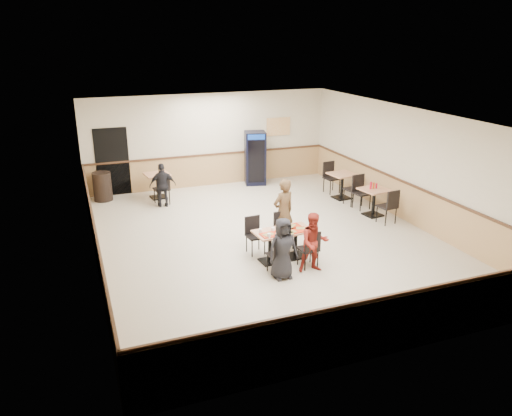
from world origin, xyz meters
name	(u,v)px	position (x,y,z in m)	size (l,w,h in m)	color
ground	(267,239)	(0.00, 0.00, 0.00)	(10.00, 10.00, 0.00)	beige
room_shell	(290,182)	(1.78, 2.55, 0.58)	(10.00, 10.00, 10.00)	silver
main_table	(283,240)	(-0.10, -1.19, 0.46)	(1.33, 0.73, 0.69)	black
main_chairs	(281,241)	(-0.14, -1.20, 0.44)	(1.24, 1.58, 0.87)	black
diner_woman_left	(283,249)	(-0.45, -2.00, 0.65)	(0.63, 0.41, 1.30)	black
diner_woman_right	(314,243)	(0.28, -1.95, 0.65)	(0.63, 0.49, 1.30)	maroon
diner_man_opposite	(283,212)	(0.26, -0.39, 0.80)	(0.59, 0.38, 1.61)	#513A23
lone_diner	(163,185)	(-1.89, 3.34, 0.64)	(0.75, 0.31, 1.29)	black
tabletop_clutter	(285,231)	(-0.08, -1.26, 0.71)	(1.13, 0.62, 0.12)	red
side_table_near	(374,198)	(3.38, 0.53, 0.51)	(0.81, 0.81, 0.76)	black
side_table_near_chair_south	(387,206)	(3.38, -0.08, 0.48)	(0.45, 0.45, 0.97)	black
side_table_near_chair_north	(362,192)	(3.38, 1.15, 0.48)	(0.45, 0.45, 0.97)	black
side_table_far	(342,182)	(3.33, 2.18, 0.52)	(0.81, 0.81, 0.78)	black
side_table_far_chair_south	(353,188)	(3.33, 1.55, 0.50)	(0.46, 0.46, 0.99)	black
side_table_far_chair_north	(332,177)	(3.33, 2.80, 0.50)	(0.46, 0.46, 0.99)	black
condiment_caddy	(373,185)	(3.35, 0.58, 0.85)	(0.23, 0.06, 0.20)	red
back_table	(158,182)	(-1.89, 4.20, 0.51)	(0.79, 0.79, 0.76)	black
back_table_chair_lone	(161,188)	(-1.89, 3.59, 0.48)	(0.45, 0.45, 0.97)	black
pepsi_cooler	(255,158)	(1.42, 4.59, 0.88)	(0.80, 0.80, 1.75)	black
trash_bin	(102,187)	(-3.49, 4.55, 0.43)	(0.55, 0.55, 0.86)	black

